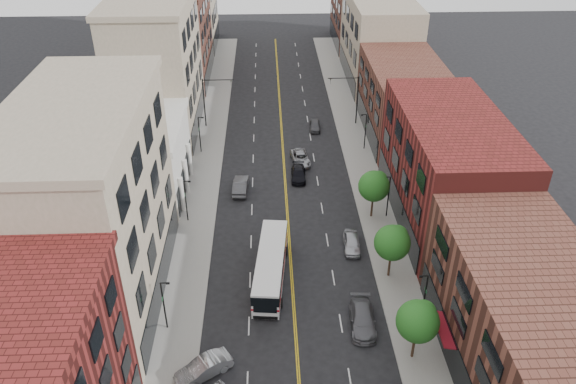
{
  "coord_description": "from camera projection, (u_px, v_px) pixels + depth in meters",
  "views": [
    {
      "loc": [
        -2.01,
        -26.95,
        35.75
      ],
      "look_at": [
        -0.06,
        21.68,
        5.0
      ],
      "focal_mm": 35.0,
      "sensor_mm": 36.0,
      "label": 1
    }
  ],
  "objects": [
    {
      "name": "bldg_l_tanoffice",
      "position": [
        93.0,
        211.0,
        47.52
      ],
      "size": [
        10.0,
        22.0,
        18.0
      ],
      "primitive_type": "cube",
      "color": "gray",
      "rests_on": "ground"
    },
    {
      "name": "sidewalk_right",
      "position": [
        362.0,
        167.0,
        71.79
      ],
      "size": [
        4.0,
        110.0,
        0.15
      ],
      "primitive_type": "cube",
      "color": "gray",
      "rests_on": "ground"
    },
    {
      "name": "lamp_r_1",
      "position": [
        424.0,
        296.0,
        47.47
      ],
      "size": [
        0.81,
        0.55,
        5.05
      ],
      "color": "black",
      "rests_on": "sidewalk_right"
    },
    {
      "name": "lamp_r_3",
      "position": [
        365.0,
        130.0,
        74.5
      ],
      "size": [
        0.81,
        0.55,
        5.05
      ],
      "color": "black",
      "rests_on": "sidewalk_right"
    },
    {
      "name": "lamp_r_2",
      "position": [
        388.0,
        194.0,
        60.98
      ],
      "size": [
        0.81,
        0.55,
        5.05
      ],
      "color": "black",
      "rests_on": "sidewalk_right"
    },
    {
      "name": "car_lane_behind",
      "position": [
        240.0,
        185.0,
        66.71
      ],
      "size": [
        1.88,
        4.78,
        1.55
      ],
      "primitive_type": "imported",
      "rotation": [
        0.0,
        0.0,
        3.09
      ],
      "color": "#434348",
      "rests_on": "ground"
    },
    {
      "name": "car_angle_b",
      "position": [
        204.0,
        368.0,
        43.72
      ],
      "size": [
        4.72,
        3.86,
        1.51
      ],
      "primitive_type": "imported",
      "rotation": [
        0.0,
        0.0,
        -0.99
      ],
      "color": "silver",
      "rests_on": "ground"
    },
    {
      "name": "car_lane_b",
      "position": [
        301.0,
        158.0,
        72.67
      ],
      "size": [
        2.78,
        4.98,
        1.32
      ],
      "primitive_type": "imported",
      "rotation": [
        0.0,
        0.0,
        0.13
      ],
      "color": "#929499",
      "rests_on": "ground"
    },
    {
      "name": "car_lane_c",
      "position": [
        315.0,
        126.0,
        80.94
      ],
      "size": [
        1.72,
        3.81,
        1.27
      ],
      "primitive_type": "imported",
      "rotation": [
        0.0,
        0.0,
        -0.06
      ],
      "color": "#47474C",
      "rests_on": "ground"
    },
    {
      "name": "bldg_l_white",
      "position": [
        140.0,
        160.0,
        65.4
      ],
      "size": [
        10.0,
        14.0,
        8.0
      ],
      "primitive_type": "cube",
      "color": "silver",
      "rests_on": "ground"
    },
    {
      "name": "tree_r_3",
      "position": [
        375.0,
        185.0,
        60.37
      ],
      "size": [
        3.4,
        3.4,
        5.59
      ],
      "color": "black",
      "rests_on": "sidewalk_right"
    },
    {
      "name": "bldg_r_far_c",
      "position": [
        360.0,
        17.0,
        112.21
      ],
      "size": [
        10.0,
        18.0,
        11.0
      ],
      "primitive_type": "cube",
      "color": "brown",
      "rests_on": "ground"
    },
    {
      "name": "bldg_r_mid",
      "position": [
        447.0,
        169.0,
        59.57
      ],
      "size": [
        10.0,
        22.0,
        12.0
      ],
      "primitive_type": "cube",
      "color": "#591A17",
      "rests_on": "ground"
    },
    {
      "name": "bldg_r_far_a",
      "position": [
        404.0,
        100.0,
        77.84
      ],
      "size": [
        10.0,
        20.0,
        10.0
      ],
      "primitive_type": "cube",
      "color": "brown",
      "rests_on": "ground"
    },
    {
      "name": "car_lane_a",
      "position": [
        298.0,
        174.0,
        69.26
      ],
      "size": [
        1.95,
        4.44,
        1.27
      ],
      "primitive_type": "imported",
      "rotation": [
        0.0,
        0.0,
        -0.04
      ],
      "color": "black",
      "rests_on": "ground"
    },
    {
      "name": "signal_mast_right",
      "position": [
        353.0,
        95.0,
        80.34
      ],
      "size": [
        4.49,
        0.18,
        7.2
      ],
      "color": "black",
      "rests_on": "sidewalk_right"
    },
    {
      "name": "sidewalk_left",
      "position": [
        206.0,
        170.0,
        71.11
      ],
      "size": [
        4.0,
        110.0,
        0.15
      ],
      "primitive_type": "cube",
      "color": "gray",
      "rests_on": "ground"
    },
    {
      "name": "tree_r_2",
      "position": [
        393.0,
        242.0,
        51.92
      ],
      "size": [
        3.4,
        3.4,
        5.59
      ],
      "color": "black",
      "rests_on": "sidewalk_right"
    },
    {
      "name": "lamp_l_2",
      "position": [
        186.0,
        199.0,
        60.24
      ],
      "size": [
        0.81,
        0.55,
        5.05
      ],
      "color": "black",
      "rests_on": "sidewalk_left"
    },
    {
      "name": "lamp_l_1",
      "position": [
        164.0,
        303.0,
        46.72
      ],
      "size": [
        0.81,
        0.55,
        5.05
      ],
      "color": "black",
      "rests_on": "sidewalk_left"
    },
    {
      "name": "car_parked_far",
      "position": [
        352.0,
        243.0,
        57.37
      ],
      "size": [
        1.91,
        4.25,
        1.42
      ],
      "primitive_type": "imported",
      "rotation": [
        0.0,
        0.0,
        -0.06
      ],
      "color": "#ACAEB4",
      "rests_on": "ground"
    },
    {
      "name": "bldg_r_near",
      "position": [
        540.0,
        350.0,
        39.83
      ],
      "size": [
        10.0,
        26.0,
        10.0
      ],
      "primitive_type": "cube",
      "color": "brown",
      "rests_on": "ground"
    },
    {
      "name": "signal_mast_left",
      "position": [
        209.0,
        97.0,
        79.64
      ],
      "size": [
        4.49,
        0.18,
        7.2
      ],
      "color": "black",
      "rests_on": "sidewalk_left"
    },
    {
      "name": "car_parked_mid",
      "position": [
        362.0,
        319.0,
        48.22
      ],
      "size": [
        2.4,
        5.29,
        1.5
      ],
      "primitive_type": "imported",
      "rotation": [
        0.0,
        0.0,
        -0.06
      ],
      "color": "#54545A",
      "rests_on": "ground"
    },
    {
      "name": "tree_r_1",
      "position": [
        419.0,
        320.0,
        43.48
      ],
      "size": [
        3.4,
        3.4,
        5.59
      ],
      "color": "black",
      "rests_on": "sidewalk_right"
    },
    {
      "name": "city_bus",
      "position": [
        271.0,
        265.0,
        52.86
      ],
      "size": [
        3.58,
        11.46,
        2.9
      ],
      "rotation": [
        0.0,
        0.0,
        -0.1
      ],
      "color": "silver",
      "rests_on": "ground"
    },
    {
      "name": "lamp_l_3",
      "position": [
        200.0,
        133.0,
        73.76
      ],
      "size": [
        0.81,
        0.55,
        5.05
      ],
      "color": "black",
      "rests_on": "sidewalk_left"
    },
    {
      "name": "bldg_l_far_a",
      "position": [
        157.0,
        68.0,
        77.09
      ],
      "size": [
        10.0,
        20.0,
        18.0
      ],
      "primitive_type": "cube",
      "color": "gray",
      "rests_on": "ground"
    },
    {
      "name": "bldg_r_far_b",
      "position": [
        378.0,
        40.0,
        94.51
      ],
      "size": [
        10.0,
        22.0,
        14.0
      ],
      "primitive_type": "cube",
      "color": "gray",
      "rests_on": "ground"
    },
    {
      "name": "bldg_l_far_b",
      "position": [
        177.0,
        36.0,
        94.78
      ],
      "size": [
        10.0,
        20.0,
        15.0
      ],
      "primitive_type": "cube",
      "color": "brown",
      "rests_on": "ground"
    }
  ]
}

